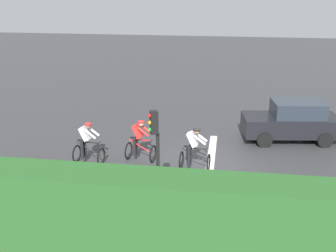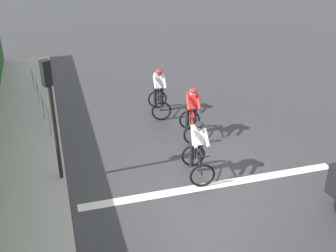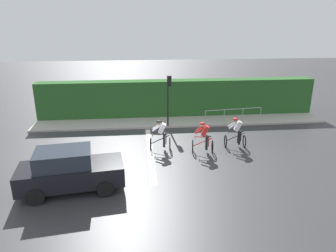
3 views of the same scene
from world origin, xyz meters
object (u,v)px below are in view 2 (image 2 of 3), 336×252
object	(u,v)px
cyclist_lead	(159,92)
cyclist_second	(192,113)
traffic_light_near_crossing	(51,104)
cyclist_mid	(198,150)
pedestrian_railing_kerbside	(40,93)

from	to	relation	value
cyclist_lead	cyclist_second	distance (m)	1.98
cyclist_lead	traffic_light_near_crossing	size ratio (longest dim) A/B	0.50
cyclist_mid	traffic_light_near_crossing	size ratio (longest dim) A/B	0.50
cyclist_lead	pedestrian_railing_kerbside	xyz separation A→B (m)	(-3.97, 1.08, 0.01)
cyclist_mid	pedestrian_railing_kerbside	xyz separation A→B (m)	(-3.95, 5.15, 0.01)
pedestrian_railing_kerbside	traffic_light_near_crossing	bearing A→B (deg)	-85.23
cyclist_lead	cyclist_second	xyz separation A→B (m)	(0.55, -1.90, 0.00)
cyclist_second	pedestrian_railing_kerbside	xyz separation A→B (m)	(-4.52, 2.98, 0.01)
cyclist_second	cyclist_lead	bearing A→B (deg)	106.24
cyclist_second	cyclist_mid	bearing A→B (deg)	-104.84
cyclist_mid	cyclist_lead	bearing A→B (deg)	89.75
traffic_light_near_crossing	pedestrian_railing_kerbside	bearing A→B (deg)	94.77
cyclist_mid	cyclist_second	bearing A→B (deg)	75.16
cyclist_lead	cyclist_second	size ratio (longest dim) A/B	1.00
cyclist_second	traffic_light_near_crossing	size ratio (longest dim) A/B	0.50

